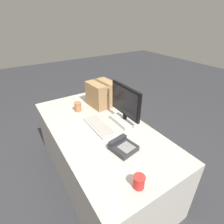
{
  "coord_description": "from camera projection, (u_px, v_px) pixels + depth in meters",
  "views": [
    {
      "loc": [
        1.33,
        -0.69,
        1.75
      ],
      "look_at": [
        0.03,
        0.14,
        0.87
      ],
      "focal_mm": 28.0,
      "sensor_mm": 36.0,
      "label": 1
    }
  ],
  "objects": [
    {
      "name": "spoon",
      "position": [
        75.0,
        100.0,
        2.36
      ],
      "size": [
        0.15,
        0.02,
        0.0
      ],
      "rotation": [
        0.0,
        0.0,
        0.03
      ],
      "color": "#B2B2B7",
      "rests_on": "office_desk"
    },
    {
      "name": "sticky_note_pad",
      "position": [
        112.0,
        206.0,
        1.07
      ],
      "size": [
        0.09,
        0.09,
        0.01
      ],
      "color": "silver",
      "rests_on": "office_desk"
    },
    {
      "name": "monitor",
      "position": [
        125.0,
        108.0,
        1.81
      ],
      "size": [
        0.45,
        0.21,
        0.41
      ],
      "color": "white",
      "rests_on": "office_desk"
    },
    {
      "name": "cardboard_box",
      "position": [
        102.0,
        94.0,
        2.17
      ],
      "size": [
        0.33,
        0.31,
        0.3
      ],
      "rotation": [
        0.0,
        0.0,
        0.08
      ],
      "color": "tan",
      "rests_on": "office_desk"
    },
    {
      "name": "ground_plane",
      "position": [
        101.0,
        175.0,
        2.17
      ],
      "size": [
        12.0,
        12.0,
        0.0
      ],
      "primitive_type": "plane",
      "color": "#38383D"
    },
    {
      "name": "paper_cup_right",
      "position": [
        139.0,
        182.0,
        1.16
      ],
      "size": [
        0.08,
        0.08,
        0.1
      ],
      "color": "red",
      "rests_on": "office_desk"
    },
    {
      "name": "desk_phone",
      "position": [
        123.0,
        147.0,
        1.5
      ],
      "size": [
        0.23,
        0.22,
        0.08
      ],
      "rotation": [
        0.0,
        0.0,
        0.17
      ],
      "color": "#2D2D33",
      "rests_on": "office_desk"
    },
    {
      "name": "office_desk",
      "position": [
        100.0,
        153.0,
        1.99
      ],
      "size": [
        1.8,
        0.9,
        0.72
      ],
      "color": "beige",
      "rests_on": "ground_plane"
    },
    {
      "name": "keyboard",
      "position": [
        99.0,
        126.0,
        1.8
      ],
      "size": [
        0.43,
        0.16,
        0.03
      ],
      "rotation": [
        0.0,
        0.0,
        -0.0
      ],
      "color": "beige",
      "rests_on": "office_desk"
    },
    {
      "name": "paper_cup_left",
      "position": [
        78.0,
        107.0,
        2.08
      ],
      "size": [
        0.09,
        0.09,
        0.11
      ],
      "color": "#BC7547",
      "rests_on": "office_desk"
    }
  ]
}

